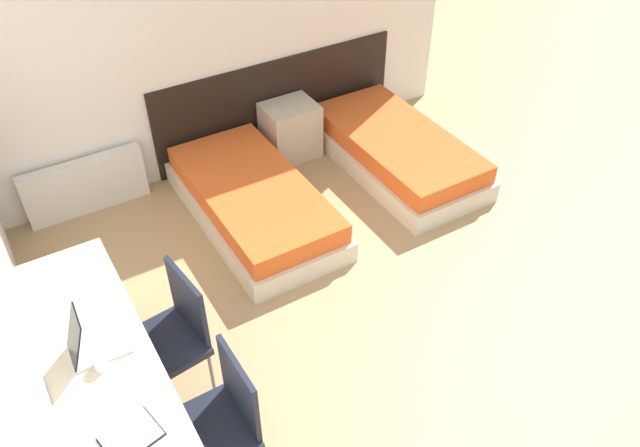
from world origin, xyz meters
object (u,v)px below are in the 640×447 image
at_px(bed_near_window, 254,202).
at_px(bed_near_door, 396,151).
at_px(chair_near_notebook, 218,421).
at_px(nightstand, 290,130).
at_px(chair_near_laptop, 171,333).
at_px(laptop, 92,344).

distance_m(bed_near_window, bed_near_door, 1.53).
xyz_separation_m(bed_near_window, chair_near_notebook, (-1.20, -2.01, 0.33)).
xyz_separation_m(nightstand, chair_near_laptop, (-1.96, -2.02, 0.24)).
xyz_separation_m(nightstand, laptop, (-2.41, -2.12, 0.53)).
height_order(bed_near_window, laptop, laptop).
xyz_separation_m(bed_near_window, laptop, (-1.64, -1.40, 0.62)).
xyz_separation_m(bed_near_window, nightstand, (0.76, 0.72, 0.09)).
height_order(nightstand, chair_near_notebook, chair_near_notebook).
height_order(bed_near_door, chair_near_laptop, chair_near_laptop).
bearing_deg(chair_near_notebook, chair_near_laptop, 89.28).
bearing_deg(nightstand, bed_near_door, -43.36).
bearing_deg(bed_near_door, nightstand, 136.64).
bearing_deg(chair_near_notebook, bed_near_window, 58.53).
relative_size(bed_near_window, chair_near_notebook, 2.00).
bearing_deg(chair_near_notebook, bed_near_door, 35.70).
relative_size(bed_near_window, nightstand, 3.39).
bearing_deg(bed_near_window, chair_near_notebook, -120.72).
distance_m(nightstand, chair_near_notebook, 3.37).
relative_size(nightstand, laptop, 1.66).
bearing_deg(chair_near_laptop, laptop, -174.69).
height_order(bed_near_window, nightstand, nightstand).
xyz_separation_m(chair_near_laptop, chair_near_notebook, (0.00, -0.71, 0.00)).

